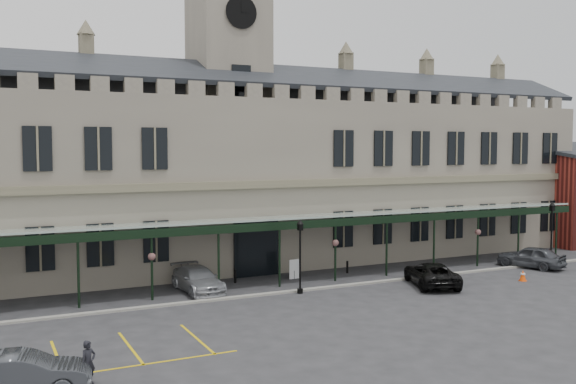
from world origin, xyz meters
name	(u,v)px	position (x,y,z in m)	size (l,w,h in m)	color
ground	(338,314)	(0.00, 0.00, 0.00)	(140.00, 140.00, 0.00)	#2A2A2C
station_building	(229,177)	(0.00, 15.91, 6.47)	(60.00, 10.36, 17.30)	slate
clock_tower	(228,87)	(0.00, 16.00, 13.11)	(5.60, 5.60, 24.80)	slate
canopy	(278,248)	(0.00, 7.46, 2.40)	(50.00, 4.10, 4.30)	#8C9E93
kerb	(292,291)	(0.00, 5.50, 0.06)	(60.00, 0.40, 0.12)	gray
parking_markings	(59,361)	(-14.00, -1.50, 0.00)	(16.00, 6.00, 0.01)	gold
tree_behind_mid	(276,102)	(8.00, 25.00, 12.81)	(6.00, 6.00, 16.00)	#332314
tree_behind_right	(418,107)	(24.00, 25.00, 12.81)	(6.00, 6.00, 16.00)	#332314
lamp_post_mid	(300,250)	(0.32, 5.02, 2.64)	(0.42, 0.42, 4.45)	black
lamp_post_right	(552,227)	(21.17, 5.15, 2.80)	(0.45, 0.45, 4.72)	black
traffic_cone	(523,276)	(14.97, 1.85, 0.35)	(0.45, 0.45, 0.72)	#F94907
sign_board	(294,269)	(1.91, 9.00, 0.62)	(0.75, 0.15, 1.28)	black
bollard_left	(235,276)	(-2.07, 9.49, 0.44)	(0.16, 0.16, 0.88)	black
bollard_right	(347,267)	(6.09, 9.14, 0.42)	(0.15, 0.15, 0.84)	black
car_left_b	(23,374)	(-15.52, -4.70, 0.76)	(1.60, 4.58, 1.51)	#3B3E43
car_taxi	(198,279)	(-5.00, 8.13, 0.74)	(2.08, 5.11, 1.48)	#A0A2A7
car_van	(431,274)	(8.70, 3.33, 0.74)	(2.44, 5.30, 1.47)	black
car_right_a	(531,257)	(19.00, 5.00, 0.80)	(1.89, 4.69, 1.60)	#3B3E43
person_a	(88,363)	(-13.30, -4.64, 0.81)	(0.59, 0.39, 1.63)	black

